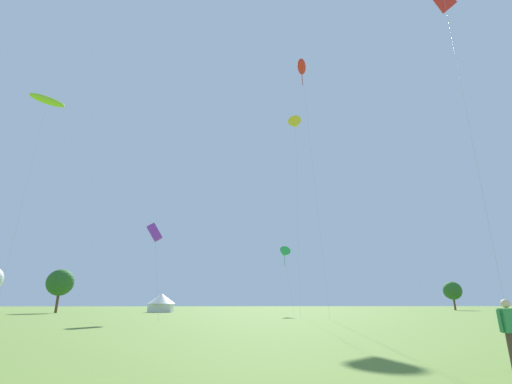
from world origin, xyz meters
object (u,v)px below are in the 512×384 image
(tree_distant_left, at_px, (452,291))
(tree_distant_right, at_px, (60,283))
(kite_green_delta, at_px, (284,253))
(person_spectator, at_px, (512,335))
(kite_red_parafoil, at_px, (302,67))
(festival_tent_center, at_px, (161,302))
(kite_lime_parafoil, at_px, (47,100))
(kite_purple_box, at_px, (155,232))
(kite_red_diamond, at_px, (445,4))
(kite_yellow_delta, at_px, (295,124))

(tree_distant_left, relative_size, tree_distant_right, 0.90)
(kite_green_delta, height_order, person_spectator, kite_green_delta)
(kite_red_parafoil, bearing_deg, tree_distant_left, 46.75)
(kite_green_delta, height_order, kite_red_parafoil, kite_red_parafoil)
(kite_red_parafoil, xyz_separation_m, tree_distant_right, (-38.96, 27.78, -25.82))
(kite_red_parafoil, bearing_deg, festival_tent_center, 124.57)
(festival_tent_center, xyz_separation_m, tree_distant_right, (-17.17, -3.84, 3.26))
(person_spectator, distance_m, festival_tent_center, 64.50)
(kite_lime_parafoil, bearing_deg, kite_purple_box, 3.06)
(person_spectator, bearing_deg, tree_distant_right, 123.45)
(tree_distant_right, bearing_deg, kite_lime_parafoil, -73.58)
(kite_purple_box, relative_size, tree_distant_right, 1.35)
(kite_green_delta, xyz_separation_m, kite_red_diamond, (8.14, -34.28, 14.60))
(kite_red_diamond, bearing_deg, kite_purple_box, 144.12)
(festival_tent_center, height_order, tree_distant_right, tree_distant_right)
(kite_lime_parafoil, distance_m, person_spectator, 47.21)
(tree_distant_left, distance_m, tree_distant_right, 85.42)
(kite_red_parafoil, height_order, festival_tent_center, kite_red_parafoil)
(kite_yellow_delta, relative_size, person_spectator, 16.78)
(kite_green_delta, xyz_separation_m, festival_tent_center, (-21.22, 15.29, -7.19))
(kite_yellow_delta, distance_m, kite_red_parafoil, 10.22)
(festival_tent_center, bearing_deg, kite_purple_box, -81.39)
(person_spectator, xyz_separation_m, tree_distant_right, (-37.83, 57.25, 4.25))
(person_spectator, distance_m, tree_distant_left, 89.04)
(kite_yellow_delta, height_order, tree_distant_right, kite_yellow_delta)
(kite_purple_box, bearing_deg, festival_tent_center, 98.61)
(kite_purple_box, distance_m, kite_yellow_delta, 27.71)
(kite_red_parafoil, bearing_deg, kite_red_diamond, -67.13)
(kite_red_diamond, height_order, kite_yellow_delta, kite_yellow_delta)
(kite_green_delta, bearing_deg, festival_tent_center, 144.24)
(kite_purple_box, distance_m, kite_lime_parafoil, 20.48)
(kite_red_parafoil, height_order, tree_distant_right, kite_red_parafoil)
(kite_lime_parafoil, xyz_separation_m, kite_yellow_delta, (31.18, 10.64, 3.57))
(kite_red_diamond, xyz_separation_m, kite_red_parafoil, (-7.57, 17.94, 7.29))
(kite_yellow_delta, bearing_deg, tree_distant_right, 155.51)
(kite_yellow_delta, bearing_deg, kite_purple_box, -150.67)
(kite_purple_box, bearing_deg, kite_red_diamond, -35.88)
(kite_green_delta, bearing_deg, tree_distant_left, 34.42)
(person_spectator, xyz_separation_m, festival_tent_center, (-20.66, 61.10, 0.99))
(tree_distant_right, bearing_deg, kite_red_diamond, -44.50)
(kite_red_parafoil, bearing_deg, person_spectator, -92.20)
(tree_distant_right, bearing_deg, kite_yellow_delta, -24.49)
(person_spectator, xyz_separation_m, tree_distant_left, (45.39, 76.52, 3.64))
(kite_red_diamond, relative_size, person_spectator, 14.53)
(kite_red_diamond, bearing_deg, kite_yellow_delta, 104.00)
(kite_red_diamond, bearing_deg, kite_lime_parafoil, 155.90)
(kite_red_diamond, bearing_deg, person_spectator, -127.03)
(kite_green_delta, bearing_deg, kite_yellow_delta, -79.39)
(kite_red_diamond, bearing_deg, festival_tent_center, 120.64)
(kite_lime_parafoil, relative_size, person_spectator, 14.40)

